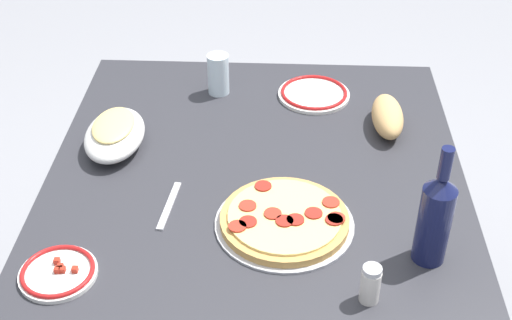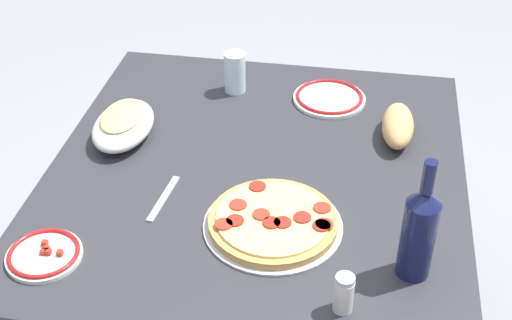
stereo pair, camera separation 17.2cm
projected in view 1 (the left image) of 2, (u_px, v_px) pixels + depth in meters
dining_table at (256, 205)px, 1.81m from camera, size 1.10×1.02×0.71m
pepperoni_pizza at (285, 220)px, 1.57m from camera, size 0.31×0.31×0.03m
baked_pasta_dish at (115, 133)px, 1.80m from camera, size 0.24×0.15×0.08m
wine_bottle at (435, 217)px, 1.43m from camera, size 0.07×0.07×0.28m
water_glass at (218, 74)px, 2.01m from camera, size 0.06×0.06×0.12m
side_plate_near at (314, 93)px, 2.02m from camera, size 0.21×0.21×0.02m
side_plate_far at (58, 272)px, 1.44m from camera, size 0.16×0.16×0.02m
bread_loaf at (387, 116)px, 1.87m from camera, size 0.20×0.08×0.07m
spice_shaker at (370, 284)px, 1.37m from camera, size 0.04×0.04×0.09m
fork_left at (169, 206)px, 1.63m from camera, size 0.17×0.03×0.00m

